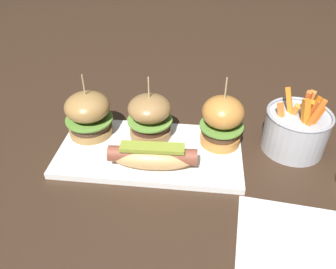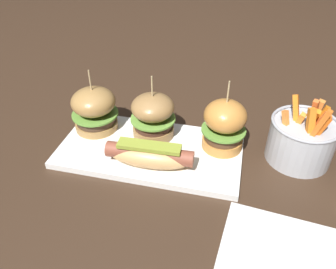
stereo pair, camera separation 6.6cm
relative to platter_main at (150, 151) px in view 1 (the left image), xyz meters
The scene contains 8 objects.
ground_plane 0.01m from the platter_main, ahead, with size 3.00×3.00×0.00m, color #382619.
platter_main is the anchor object (origin of this frame).
hot_dog 0.06m from the platter_main, 75.21° to the right, with size 0.17×0.06×0.05m.
slider_left 0.16m from the platter_main, 163.16° to the left, with size 0.10×0.10×0.14m.
slider_center 0.07m from the platter_main, 97.38° to the left, with size 0.10×0.10×0.14m.
slider_right 0.16m from the platter_main, 14.95° to the left, with size 0.09×0.09×0.15m.
fries_bucket 0.31m from the platter_main, 10.23° to the left, with size 0.13×0.13×0.14m.
side_plate 0.34m from the platter_main, 39.43° to the right, with size 0.19×0.19×0.01m, color white.
Camera 1 is at (0.10, -0.53, 0.45)m, focal length 35.26 mm.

